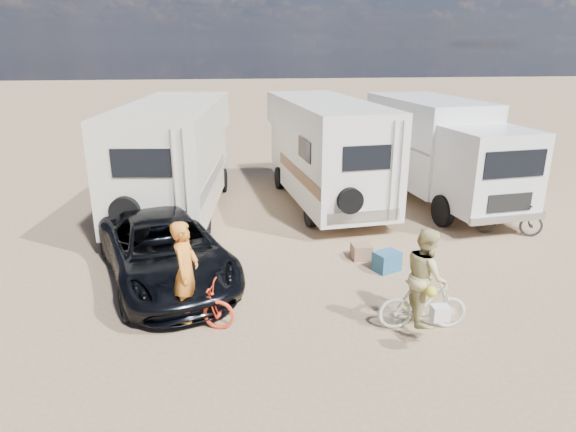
{
  "coord_description": "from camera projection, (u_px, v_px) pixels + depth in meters",
  "views": [
    {
      "loc": [
        -2.99,
        -8.07,
        4.89
      ],
      "look_at": [
        -1.7,
        2.37,
        1.3
      ],
      "focal_mm": 31.4,
      "sensor_mm": 36.0,
      "label": 1
    }
  ],
  "objects": [
    {
      "name": "ground",
      "position": [
        392.0,
        318.0,
        9.51
      ],
      "size": [
        140.0,
        140.0,
        0.0
      ],
      "primitive_type": "plane",
      "color": "#9E805E",
      "rests_on": "ground"
    },
    {
      "name": "rv_main",
      "position": [
        326.0,
        153.0,
        15.86
      ],
      "size": [
        3.05,
        7.02,
        3.27
      ],
      "primitive_type": null,
      "rotation": [
        0.0,
        0.0,
        0.11
      ],
      "color": "white",
      "rests_on": "ground"
    },
    {
      "name": "rv_left",
      "position": [
        176.0,
        159.0,
        15.06
      ],
      "size": [
        3.29,
        7.5,
        3.28
      ],
      "primitive_type": null,
      "rotation": [
        0.0,
        0.0,
        -0.11
      ],
      "color": "white",
      "rests_on": "ground"
    },
    {
      "name": "box_truck",
      "position": [
        442.0,
        153.0,
        15.95
      ],
      "size": [
        3.2,
        7.1,
        3.23
      ],
      "primitive_type": null,
      "rotation": [
        0.0,
        0.0,
        0.13
      ],
      "color": "silver",
      "rests_on": "ground"
    },
    {
      "name": "dark_suv",
      "position": [
        164.0,
        249.0,
        10.86
      ],
      "size": [
        3.79,
        5.5,
        1.4
      ],
      "primitive_type": "imported",
      "rotation": [
        0.0,
        0.0,
        0.32
      ],
      "color": "black",
      "rests_on": "ground"
    },
    {
      "name": "bike_man",
      "position": [
        188.0,
        305.0,
        9.07
      ],
      "size": [
        1.8,
        1.0,
        0.9
      ],
      "primitive_type": "imported",
      "rotation": [
        0.0,
        0.0,
        1.32
      ],
      "color": "red",
      "rests_on": "ground"
    },
    {
      "name": "bike_woman",
      "position": [
        423.0,
        305.0,
        9.0
      ],
      "size": [
        1.63,
        0.58,
        0.96
      ],
      "primitive_type": "imported",
      "rotation": [
        0.0,
        0.0,
        1.49
      ],
      "color": "beige",
      "rests_on": "ground"
    },
    {
      "name": "rider_man",
      "position": [
        186.0,
        280.0,
        8.91
      ],
      "size": [
        0.6,
        0.77,
        1.86
      ],
      "primitive_type": "imported",
      "rotation": [
        0.0,
        0.0,
        1.32
      ],
      "color": "orange",
      "rests_on": "ground"
    },
    {
      "name": "rider_woman",
      "position": [
        425.0,
        285.0,
        8.87
      ],
      "size": [
        0.73,
        0.9,
        1.75
      ],
      "primitive_type": "imported",
      "rotation": [
        0.0,
        0.0,
        1.49
      ],
      "color": "#C7BC79",
      "rests_on": "ground"
    },
    {
      "name": "bike_parked",
      "position": [
        509.0,
        218.0,
        13.53
      ],
      "size": [
        1.85,
        1.19,
        0.92
      ],
      "primitive_type": "imported",
      "rotation": [
        0.0,
        0.0,
        1.21
      ],
      "color": "#252725",
      "rests_on": "ground"
    },
    {
      "name": "cooler",
      "position": [
        387.0,
        261.0,
        11.42
      ],
      "size": [
        0.68,
        0.61,
        0.45
      ],
      "primitive_type": "cube",
      "rotation": [
        0.0,
        0.0,
        0.43
      ],
      "color": "#25587E",
      "rests_on": "ground"
    },
    {
      "name": "crate",
      "position": [
        361.0,
        252.0,
        12.08
      ],
      "size": [
        0.45,
        0.45,
        0.36
      ],
      "primitive_type": "cube",
      "rotation": [
        0.0,
        0.0,
        0.02
      ],
      "color": "#815F48",
      "rests_on": "ground"
    }
  ]
}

